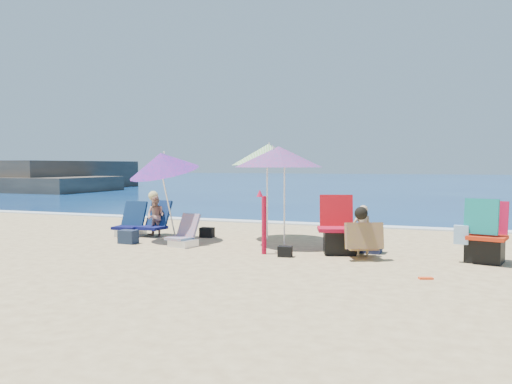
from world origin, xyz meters
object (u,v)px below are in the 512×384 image
(chair_rainbow, at_px, (184,238))
(furled_umbrella, at_px, (263,219))
(camp_chair_left, at_px, (339,236))
(chair_navy, at_px, (131,227))
(person_center, at_px, (363,233))
(umbrella_striped, at_px, (268,155))
(person_left, at_px, (155,216))
(umbrella_turquoise, at_px, (279,157))
(umbrella_blue, at_px, (163,163))
(camp_chair_right, at_px, (484,239))

(chair_rainbow, bearing_deg, furled_umbrella, -8.66)
(furled_umbrella, bearing_deg, camp_chair_left, 21.36)
(chair_navy, distance_m, person_center, 5.62)
(umbrella_striped, distance_m, person_left, 3.00)
(chair_rainbow, bearing_deg, umbrella_turquoise, 24.01)
(chair_navy, relative_size, camp_chair_left, 0.72)
(person_left, bearing_deg, umbrella_striped, 7.91)
(chair_rainbow, distance_m, camp_chair_left, 3.12)
(umbrella_blue, bearing_deg, umbrella_striped, 27.09)
(chair_rainbow, bearing_deg, person_left, 139.86)
(umbrella_blue, height_order, chair_navy, umbrella_blue)
(furled_umbrella, xyz_separation_m, chair_navy, (-3.71, 1.26, -0.44))
(person_center, bearing_deg, chair_navy, 168.74)
(chair_rainbow, height_order, camp_chair_right, camp_chair_right)
(person_center, bearing_deg, umbrella_striped, 145.23)
(chair_rainbow, relative_size, person_center, 0.71)
(umbrella_blue, height_order, person_left, umbrella_blue)
(umbrella_blue, height_order, camp_chair_right, umbrella_blue)
(furled_umbrella, relative_size, person_center, 1.27)
(umbrella_blue, bearing_deg, person_left, 131.54)
(chair_navy, relative_size, camp_chair_right, 0.72)
(camp_chair_left, distance_m, person_left, 4.54)
(camp_chair_right, bearing_deg, furled_umbrella, -173.06)
(chair_rainbow, relative_size, camp_chair_left, 0.61)
(furled_umbrella, height_order, chair_navy, furled_umbrella)
(chair_rainbow, xyz_separation_m, person_left, (-1.33, 1.13, 0.30))
(camp_chair_left, height_order, person_center, camp_chair_left)
(umbrella_striped, xyz_separation_m, umbrella_blue, (-2.03, -1.04, -0.18))
(umbrella_blue, relative_size, person_center, 2.20)
(umbrella_striped, relative_size, person_center, 2.29)
(chair_navy, bearing_deg, person_left, 13.71)
(chair_rainbow, relative_size, camp_chair_right, 0.61)
(camp_chair_left, xyz_separation_m, camp_chair_right, (2.46, -0.05, 0.07))
(umbrella_turquoise, distance_m, chair_navy, 4.01)
(person_left, bearing_deg, furled_umbrella, -24.06)
(umbrella_blue, bearing_deg, camp_chair_left, -3.17)
(umbrella_blue, bearing_deg, camp_chair_right, -2.42)
(camp_chair_right, bearing_deg, chair_navy, 173.90)
(umbrella_turquoise, relative_size, umbrella_blue, 1.13)
(camp_chair_right, xyz_separation_m, person_center, (-1.98, -0.30, 0.06))
(chair_navy, bearing_deg, chair_rainbow, -27.29)
(furled_umbrella, bearing_deg, person_left, 155.94)
(person_center, bearing_deg, person_left, 165.92)
(umbrella_turquoise, height_order, umbrella_striped, umbrella_striped)
(umbrella_turquoise, relative_size, umbrella_striped, 1.09)
(camp_chair_right, bearing_deg, person_center, -171.45)
(person_center, distance_m, person_left, 5.09)
(umbrella_turquoise, height_order, chair_rainbow, umbrella_turquoise)
(camp_chair_left, distance_m, person_center, 0.61)
(umbrella_turquoise, relative_size, camp_chair_right, 2.14)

